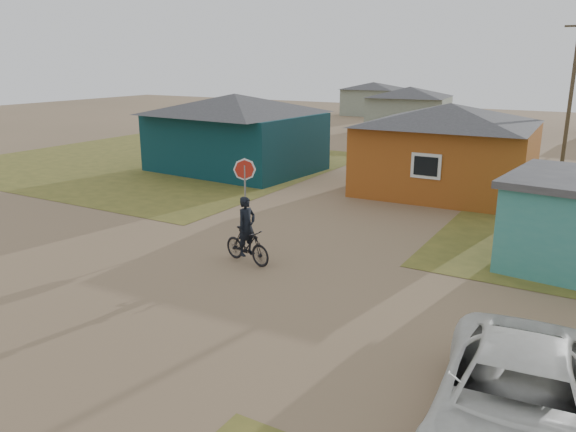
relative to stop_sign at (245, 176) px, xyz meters
The scene contains 10 objects.
ground 5.90m from the stop_sign, 67.45° to the right, with size 120.00×120.00×0.00m, color #8A6E4F.
grass_nw 14.30m from the stop_sign, 146.61° to the left, with size 20.00×18.00×0.00m, color olive.
house_teal 10.46m from the stop_sign, 127.37° to the left, with size 8.93×7.08×4.00m.
house_yellow 9.96m from the stop_sign, 62.13° to the left, with size 7.72×6.76×3.90m.
house_pale_west 29.06m from the stop_sign, 97.60° to the left, with size 7.04×6.15×3.60m.
house_pale_north 42.49m from the stop_sign, 106.18° to the left, with size 6.28×5.81×3.40m.
utility_pole_near 19.05m from the stop_sign, 62.75° to the left, with size 1.40×0.20×8.00m.
stop_sign is the anchor object (origin of this frame).
cyclist 3.97m from the stop_sign, 54.67° to the right, with size 1.80×0.83×1.97m.
vehicle 12.88m from the stop_sign, 36.87° to the right, with size 2.43×5.26×1.46m, color silver.
Camera 1 is at (8.86, -10.56, 5.71)m, focal length 35.00 mm.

